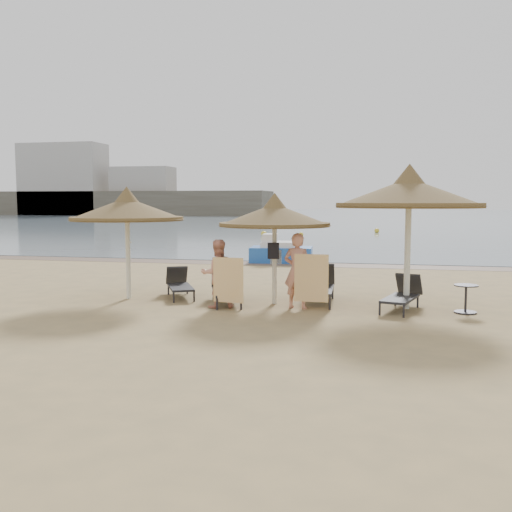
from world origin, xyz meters
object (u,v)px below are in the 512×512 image
at_px(palapa_center, 275,216).
at_px(palapa_right, 409,194).
at_px(palapa_left, 127,210).
at_px(lounger_far_right, 403,294).
at_px(person_left, 217,268).
at_px(lounger_far_left, 179,284).
at_px(pedal_boat, 281,252).
at_px(lounger_near_right, 320,285).
at_px(lounger_near_left, 226,288).
at_px(person_right, 297,265).
at_px(side_table, 466,300).

xyz_separation_m(palapa_center, palapa_right, (3.07, 0.01, 0.51)).
distance_m(palapa_left, palapa_right, 6.80).
height_order(lounger_far_right, person_left, person_left).
distance_m(palapa_center, palapa_right, 3.11).
bearing_deg(person_left, lounger_far_left, -68.49).
bearing_deg(lounger_far_left, pedal_boat, 55.60).
distance_m(palapa_left, lounger_near_right, 5.14).
distance_m(lounger_near_left, lounger_near_right, 2.31).
bearing_deg(palapa_right, palapa_left, -179.27).
xyz_separation_m(lounger_near_right, person_right, (-0.42, -1.02, 0.61)).
xyz_separation_m(lounger_far_right, person_left, (-4.18, -0.69, 0.57)).
relative_size(lounger_near_left, person_left, 1.04).
distance_m(palapa_center, person_left, 1.86).
relative_size(palapa_center, palapa_right, 0.81).
height_order(palapa_center, person_right, palapa_center).
height_order(lounger_near_right, lounger_far_right, lounger_near_right).
relative_size(lounger_near_right, lounger_far_right, 1.10).
height_order(palapa_left, lounger_far_left, palapa_left).
height_order(palapa_left, lounger_far_right, palapa_left).
bearing_deg(palapa_right, person_left, -169.47).
xyz_separation_m(lounger_far_right, person_right, (-2.37, -0.39, 0.66)).
height_order(lounger_near_left, pedal_boat, pedal_boat).
bearing_deg(lounger_near_right, lounger_far_left, 178.53).
xyz_separation_m(lounger_near_right, pedal_boat, (-2.45, 8.64, 0.03)).
xyz_separation_m(palapa_center, person_left, (-1.19, -0.79, -1.20)).
distance_m(palapa_center, pedal_boat, 9.44).
bearing_deg(palapa_center, lounger_near_right, 27.26).
xyz_separation_m(palapa_left, lounger_far_right, (6.71, -0.01, -1.90)).
bearing_deg(lounger_far_right, palapa_center, -165.49).
height_order(person_right, pedal_boat, person_right).
relative_size(lounger_far_right, pedal_boat, 0.71).
bearing_deg(lounger_far_left, person_left, -69.41).
relative_size(lounger_far_left, side_table, 2.72).
distance_m(palapa_left, lounger_far_right, 6.97).
height_order(lounger_near_left, person_left, person_left).
xyz_separation_m(side_table, person_left, (-5.51, -0.53, 0.62)).
relative_size(lounger_near_left, person_right, 0.95).
distance_m(lounger_near_right, lounger_far_right, 2.05).
distance_m(side_table, pedal_boat, 11.04).
height_order(palapa_center, palapa_right, palapa_right).
distance_m(lounger_far_right, side_table, 1.35).
relative_size(lounger_near_left, lounger_far_right, 1.05).
bearing_deg(pedal_boat, palapa_left, -108.03).
bearing_deg(side_table, lounger_near_left, 178.33).
relative_size(palapa_left, lounger_near_left, 1.49).
bearing_deg(person_right, person_left, 18.62).
height_order(lounger_near_right, pedal_boat, pedal_boat).
height_order(lounger_far_left, lounger_near_right, lounger_near_right).
bearing_deg(lounger_near_left, pedal_boat, 71.81).
distance_m(palapa_left, person_left, 2.94).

